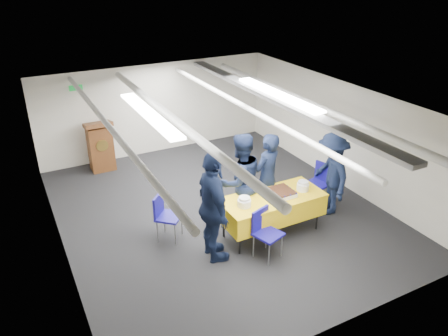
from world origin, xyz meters
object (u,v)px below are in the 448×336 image
Objects in this scene: serving_table at (272,207)px; chair_near at (264,228)px; sailor_b at (240,181)px; sailor_d at (331,174)px; sheet_cake at (278,193)px; podium at (100,146)px; sailor_a at (267,177)px; chair_right at (320,179)px; sailor_c at (213,208)px; chair_left at (164,212)px.

serving_table is 2.19× the size of chair_near.
sailor_b is 1.86m from sailor_d.
sheet_cake is 0.31× the size of sailor_b.
sheet_cake is 1.34m from sailor_d.
sailor_a is (2.31, -3.68, 0.27)m from podium.
podium is 1.44× the size of chair_near.
chair_right is 0.52× the size of sailor_d.
sailor_a reaches higher than serving_table.
sailor_b is 1.13m from sailor_c.
chair_near is at bearing 36.45° from sailor_a.
sailor_a is at bearing -57.96° from sailor_c.
chair_left is 3.31m from sailor_d.
chair_near is 0.52× the size of sailor_d.
serving_table is at bearing -23.37° from chair_left.
sailor_a is (0.20, 0.51, 0.32)m from serving_table.
chair_left is 0.49× the size of sailor_a.
chair_near is 1.00× the size of chair_left.
sailor_c reaches higher than sailor_d.
chair_left is 0.44× the size of sailor_c.
sailor_b is at bearing -9.96° from chair_left.
sailor_b is at bearing 84.42° from chair_near.
chair_right is at bearing 18.31° from serving_table.
sailor_a is at bearing 179.51° from chair_right.
chair_right is 0.44× the size of sailor_c.
sheet_cake is 2.07m from chair_left.
sailor_a is 1.30m from sailor_d.
serving_table is 1.95m from chair_left.
sheet_cake is 0.66× the size of chair_near.
chair_right is 1.00× the size of chair_left.
serving_table is 1.59m from chair_right.
podium is (-2.11, 4.19, 0.05)m from serving_table.
sailor_d is (1.91, 0.62, 0.31)m from chair_near.
sailor_b reaches higher than sheet_cake.
chair_near is 1.26m from sailor_a.
chair_right is at bearing -45.55° from podium.
serving_table is at bearing 46.37° from chair_near.
sailor_b reaches higher than chair_near.
sailor_d is (2.71, 0.29, -0.14)m from sailor_c.
podium is at bearing -124.31° from sailor_d.
chair_left is at bearing -27.21° from sailor_a.
sailor_c is 1.17× the size of sailor_d.
serving_table is 0.64m from sailor_a.
sailor_b reaches higher than sailor_a.
sheet_cake is 1.39m from sailor_c.
serving_table is 1.08× the size of sailor_a.
sailor_a is (-1.30, 0.01, 0.35)m from chair_right.
sailor_c is at bearing -166.47° from chair_right.
sailor_a is at bearing 68.40° from serving_table.
sailor_d reaches higher than chair_near.
sailor_b is at bearing -87.93° from sailor_d.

